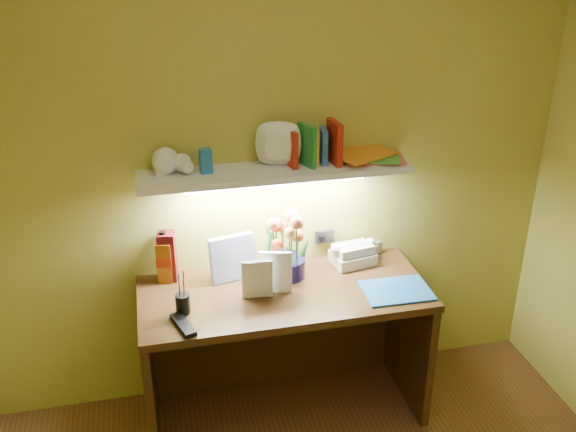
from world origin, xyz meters
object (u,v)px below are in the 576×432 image
object	(u,v)px
desk	(285,353)
flower_bouquet	(286,245)
telephone	(353,252)
whisky_bottle	(165,256)
desk_clock	(375,248)

from	to	relation	value
desk	flower_bouquet	distance (m)	0.57
flower_bouquet	telephone	size ratio (longest dim) A/B	1.63
desk	whisky_bottle	size ratio (longest dim) A/B	5.19
desk	telephone	size ratio (longest dim) A/B	6.64
desk	flower_bouquet	size ratio (longest dim) A/B	4.08
flower_bouquet	telephone	distance (m)	0.39
desk	telephone	xyz separation A→B (m)	(0.41, 0.18, 0.44)
flower_bouquet	desk_clock	size ratio (longest dim) A/B	4.85
flower_bouquet	desk_clock	distance (m)	0.55
telephone	whisky_bottle	world-z (taller)	whisky_bottle
whisky_bottle	telephone	bearing A→B (deg)	-2.55
desk	whisky_bottle	xyz separation A→B (m)	(-0.55, 0.23, 0.51)
telephone	desk_clock	world-z (taller)	telephone
desk	whisky_bottle	distance (m)	0.78
desk	desk_clock	size ratio (longest dim) A/B	19.77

